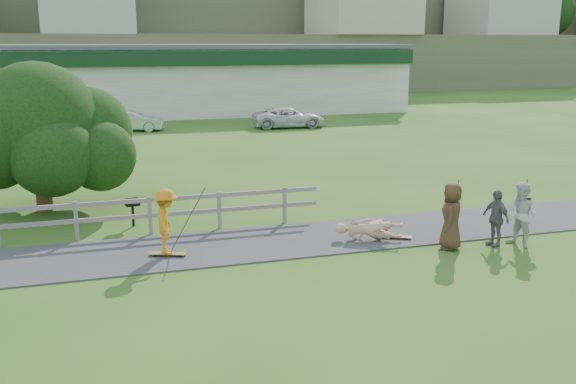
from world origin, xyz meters
The scene contains 19 objects.
ground centered at (0.00, 0.00, 0.00)m, with size 260.00×260.00×0.00m, color #325C1A.
path centered at (0.00, 1.50, 0.02)m, with size 34.00×3.00×0.04m, color #323234.
fence centered at (-4.62, 3.30, 0.72)m, with size 15.05×0.10×1.10m.
strip_mall centered at (4.00, 34.94, 2.58)m, with size 32.50×10.75×5.10m.
skater_rider centered at (-1.78, 1.12, 0.84)m, with size 1.09×0.63×1.69m, color orange.
skater_fallen centered at (3.66, 0.84, 0.33)m, with size 1.83×0.44×0.67m, color tan.
spectator_a centered at (7.37, -0.77, 0.87)m, with size 0.85×0.66×1.75m, color silver.
spectator_b centered at (6.76, -0.49, 0.77)m, with size 0.90×0.38×1.54m, color slate.
spectator_c centered at (5.46, -0.40, 0.89)m, with size 0.87×0.57×1.78m, color #4C2F1E.
car_silver centered at (-1.06, 25.37, 0.62)m, with size 1.31×3.74×1.23m, color #B8BCC0.
car_white centered at (8.58, 24.15, 0.64)m, with size 2.11×4.58×1.27m, color silver.
tree centered at (-5.04, 6.93, 2.00)m, with size 6.26×6.26×4.00m, color black, non-canonical shape.
bbq centered at (-2.42, 4.24, 0.42)m, with size 0.39×0.30×0.85m, color black, non-canonical shape.
longboard_rider centered at (-1.78, 1.12, 0.05)m, with size 0.94×0.23×0.10m, color olive, non-canonical shape.
longboard_fallen centered at (4.46, 0.74, 0.05)m, with size 0.84×0.21×0.09m, color olive, non-canonical shape.
helmet centered at (4.26, 1.19, 0.15)m, with size 0.31×0.31×0.31m, color #B5111B.
pole_rider centered at (-1.18, 1.52, 0.96)m, with size 0.03×0.03×1.92m, color brown.
pole_spec_left centered at (5.56, -0.33, 0.93)m, with size 0.03×0.03×1.86m, color brown.
pole_spec_right centered at (7.66, -0.51, 0.89)m, with size 0.03×0.03×1.78m, color brown.
Camera 1 is at (-3.42, -14.64, 5.40)m, focal length 40.00 mm.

